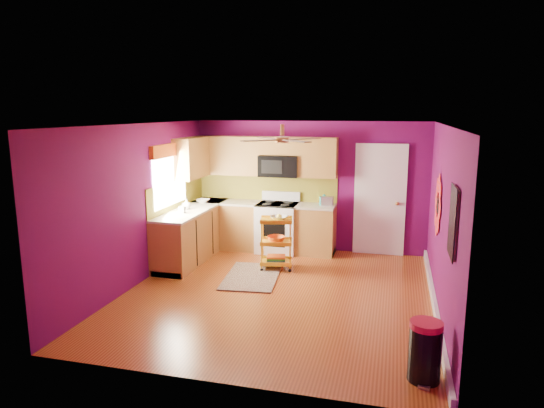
# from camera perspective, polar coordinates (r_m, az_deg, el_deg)

# --- Properties ---
(ground) EXTENTS (5.00, 5.00, 0.00)m
(ground) POSITION_cam_1_polar(r_m,az_deg,el_deg) (7.38, 0.77, -10.49)
(ground) COLOR brown
(ground) RESTS_ON ground
(room_envelope) EXTENTS (4.54, 5.04, 2.52)m
(room_envelope) POSITION_cam_1_polar(r_m,az_deg,el_deg) (6.94, 1.03, 2.13)
(room_envelope) COLOR #5E0A4F
(room_envelope) RESTS_ON ground
(lower_cabinets) EXTENTS (2.81, 2.31, 0.94)m
(lower_cabinets) POSITION_cam_1_polar(r_m,az_deg,el_deg) (9.27, -4.67, -3.20)
(lower_cabinets) COLOR #8D5E26
(lower_cabinets) RESTS_ON ground
(electric_range) EXTENTS (0.76, 0.66, 1.13)m
(electric_range) POSITION_cam_1_polar(r_m,az_deg,el_deg) (9.37, 0.65, -2.70)
(electric_range) COLOR white
(electric_range) RESTS_ON ground
(upper_cabinetry) EXTENTS (2.80, 2.30, 1.26)m
(upper_cabinetry) POSITION_cam_1_polar(r_m,az_deg,el_deg) (9.34, -3.48, 5.43)
(upper_cabinetry) COLOR #8D5E26
(upper_cabinetry) RESTS_ON ground
(left_window) EXTENTS (0.08, 1.35, 1.08)m
(left_window) POSITION_cam_1_polar(r_m,az_deg,el_deg) (8.67, -11.93, 4.37)
(left_window) COLOR white
(left_window) RESTS_ON ground
(panel_door) EXTENTS (0.95, 0.11, 2.15)m
(panel_door) POSITION_cam_1_polar(r_m,az_deg,el_deg) (9.29, 12.56, 0.34)
(panel_door) COLOR white
(panel_door) RESTS_ON ground
(right_wall_art) EXTENTS (0.04, 2.74, 1.04)m
(right_wall_art) POSITION_cam_1_polar(r_m,az_deg,el_deg) (6.48, 19.57, -0.83)
(right_wall_art) COLOR black
(right_wall_art) RESTS_ON ground
(ceiling_fan) EXTENTS (1.01, 1.01, 0.26)m
(ceiling_fan) POSITION_cam_1_polar(r_m,az_deg,el_deg) (7.07, 1.21, 7.66)
(ceiling_fan) COLOR #BF8C3F
(ceiling_fan) RESTS_ON ground
(shag_rug) EXTENTS (0.98, 1.45, 0.02)m
(shag_rug) POSITION_cam_1_polar(r_m,az_deg,el_deg) (8.06, -2.36, -8.51)
(shag_rug) COLOR black
(shag_rug) RESTS_ON ground
(rolling_cart) EXTENTS (0.60, 0.49, 0.97)m
(rolling_cart) POSITION_cam_1_polar(r_m,az_deg,el_deg) (8.32, 0.55, -4.35)
(rolling_cart) COLOR yellow
(rolling_cart) RESTS_ON ground
(trash_can) EXTENTS (0.39, 0.40, 0.63)m
(trash_can) POSITION_cam_1_polar(r_m,az_deg,el_deg) (5.32, 17.54, -16.20)
(trash_can) COLOR black
(trash_can) RESTS_ON ground
(teal_kettle) EXTENTS (0.18, 0.18, 0.21)m
(teal_kettle) POSITION_cam_1_polar(r_m,az_deg,el_deg) (9.16, 6.16, 0.38)
(teal_kettle) COLOR teal
(teal_kettle) RESTS_ON lower_cabinets
(toaster) EXTENTS (0.22, 0.15, 0.18)m
(toaster) POSITION_cam_1_polar(r_m,az_deg,el_deg) (9.11, 6.52, 0.35)
(toaster) COLOR beige
(toaster) RESTS_ON lower_cabinets
(soap_bottle_a) EXTENTS (0.08, 0.08, 0.17)m
(soap_bottle_a) POSITION_cam_1_polar(r_m,az_deg,el_deg) (8.54, -10.47, -0.51)
(soap_bottle_a) COLOR #EA3F72
(soap_bottle_a) RESTS_ON lower_cabinets
(soap_bottle_b) EXTENTS (0.15, 0.15, 0.19)m
(soap_bottle_b) POSITION_cam_1_polar(r_m,az_deg,el_deg) (8.87, -10.01, -0.02)
(soap_bottle_b) COLOR white
(soap_bottle_b) RESTS_ON lower_cabinets
(counter_dish) EXTENTS (0.26, 0.26, 0.06)m
(counter_dish) POSITION_cam_1_polar(r_m,az_deg,el_deg) (9.49, -8.10, 0.39)
(counter_dish) COLOR white
(counter_dish) RESTS_ON lower_cabinets
(counter_cup) EXTENTS (0.14, 0.14, 0.11)m
(counter_cup) POSITION_cam_1_polar(r_m,az_deg,el_deg) (8.62, -10.52, -0.63)
(counter_cup) COLOR white
(counter_cup) RESTS_ON lower_cabinets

